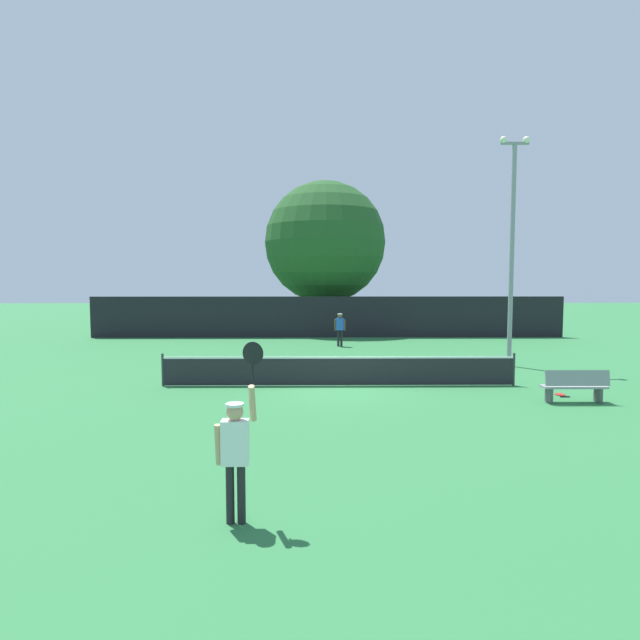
# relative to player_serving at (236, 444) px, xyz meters

# --- Properties ---
(ground_plane) EXTENTS (120.00, 120.00, 0.00)m
(ground_plane) POSITION_rel_player_serving_xyz_m (1.91, 9.76, -1.16)
(ground_plane) COLOR #2D723D
(tennis_net) EXTENTS (11.55, 0.08, 1.07)m
(tennis_net) POSITION_rel_player_serving_xyz_m (1.91, 9.76, -0.64)
(tennis_net) COLOR #232328
(tennis_net) RESTS_ON ground
(perimeter_fence) EXTENTS (28.20, 0.12, 2.45)m
(perimeter_fence) POSITION_rel_player_serving_xyz_m (1.91, 24.20, 0.07)
(perimeter_fence) COLOR black
(perimeter_fence) RESTS_ON ground
(player_serving) EXTENTS (0.67, 0.40, 2.60)m
(player_serving) POSITION_rel_player_serving_xyz_m (0.00, 0.00, 0.00)
(player_serving) COLOR white
(player_serving) RESTS_ON ground
(player_receiving) EXTENTS (0.57, 0.25, 1.70)m
(player_receiving) POSITION_rel_player_serving_xyz_m (2.43, 19.94, -0.11)
(player_receiving) COLOR blue
(player_receiving) RESTS_ON ground
(tennis_ball) EXTENTS (0.07, 0.07, 0.07)m
(tennis_ball) POSITION_rel_player_serving_xyz_m (3.38, 12.34, -1.12)
(tennis_ball) COLOR #CCE033
(tennis_ball) RESTS_ON ground
(spare_racket) EXTENTS (0.28, 0.52, 0.04)m
(spare_racket) POSITION_rel_player_serving_xyz_m (8.51, 8.27, -1.14)
(spare_racket) COLOR black
(spare_racket) RESTS_ON ground
(courtside_bench) EXTENTS (1.80, 0.44, 0.95)m
(courtside_bench) POSITION_rel_player_serving_xyz_m (8.44, 7.28, -0.68)
(courtside_bench) COLOR gray
(courtside_bench) RESTS_ON ground
(light_pole) EXTENTS (1.18, 0.28, 9.02)m
(light_pole) POSITION_rel_player_serving_xyz_m (8.92, 13.64, 3.93)
(light_pole) COLOR gray
(light_pole) RESTS_ON ground
(large_tree) EXTENTS (8.03, 8.03, 9.94)m
(large_tree) POSITION_rel_player_serving_xyz_m (1.83, 28.24, 4.76)
(large_tree) COLOR brown
(large_tree) RESTS_ON ground
(parked_car_near) EXTENTS (2.36, 4.39, 1.69)m
(parked_car_near) POSITION_rel_player_serving_xyz_m (-0.96, 31.35, -0.38)
(parked_car_near) COLOR #B7B7BC
(parked_car_near) RESTS_ON ground
(parked_car_mid) EXTENTS (2.27, 4.35, 1.69)m
(parked_car_mid) POSITION_rel_player_serving_xyz_m (3.43, 29.32, -0.38)
(parked_car_mid) COLOR red
(parked_car_mid) RESTS_ON ground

